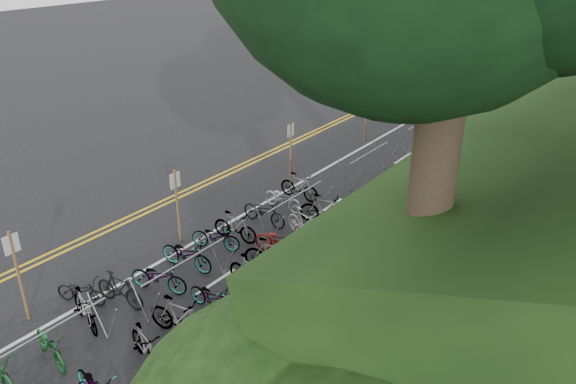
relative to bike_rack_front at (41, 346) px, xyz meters
name	(u,v)px	position (x,y,z in m)	size (l,w,h in m)	color
ground	(26,311)	(-2.68, 1.03, -0.87)	(120.00, 120.00, 0.00)	black
road_markings	(278,189)	(-2.04, 11.12, -0.87)	(7.47, 80.00, 0.01)	gold
red_curb	(420,205)	(3.02, 13.03, -0.82)	(0.25, 28.00, 0.10)	maroon
bike_rack_front	(41,346)	(0.00, 0.00, 0.00)	(1.14, 3.43, 1.17)	#9CA0A8
bike_racks_rest	(369,160)	(0.32, 14.03, -0.02)	(1.14, 23.00, 1.17)	#9CA0A8
signpost_near	(18,270)	(-2.30, 0.90, 0.59)	(0.08, 0.40, 2.57)	brown
signposts_rest	(332,128)	(-2.08, 15.03, 0.56)	(0.08, 18.40, 2.50)	brown
bike_front	(81,291)	(-1.77, 2.16, -0.49)	(1.46, 0.51, 0.77)	black
bike_valet	(187,279)	(0.22, 4.13, -0.40)	(3.31, 14.62, 1.08)	slate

